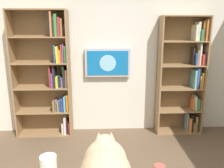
# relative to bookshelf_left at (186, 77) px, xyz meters

# --- Properties ---
(wall_back) EXTENTS (4.52, 0.06, 2.70)m
(wall_back) POSITION_rel_bookshelf_left_xyz_m (1.24, -0.17, 0.36)
(wall_back) COLOR silver
(wall_back) RESTS_ON ground
(bookshelf_left) EXTENTS (0.77, 0.28, 1.98)m
(bookshelf_left) POSITION_rel_bookshelf_left_xyz_m (0.00, 0.00, 0.00)
(bookshelf_left) COLOR #937047
(bookshelf_left) RESTS_ON ground
(bookshelf_right) EXTENTS (0.91, 0.28, 2.07)m
(bookshelf_right) POSITION_rel_bookshelf_left_xyz_m (2.29, 0.00, 0.05)
(bookshelf_right) COLOR #937047
(bookshelf_right) RESTS_ON ground
(wall_mounted_tv) EXTENTS (0.75, 0.07, 0.47)m
(wall_mounted_tv) POSITION_rel_bookshelf_left_xyz_m (1.32, -0.08, 0.23)
(wall_mounted_tv) COLOR #B7B7BC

